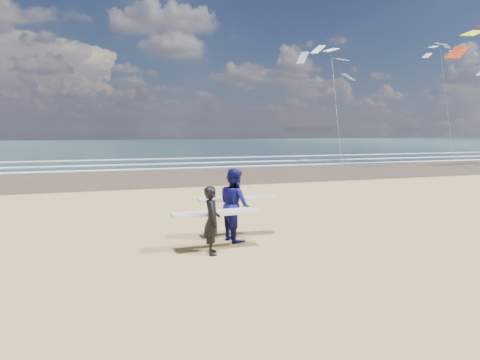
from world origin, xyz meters
name	(u,v)px	position (x,y,z in m)	size (l,w,h in m)	color
wet_sand_strip	(408,168)	(20.00, 18.00, 0.01)	(220.00, 12.00, 0.01)	#453425
ocean	(222,145)	(20.00, 72.00, 0.01)	(220.00, 100.00, 0.02)	#172C34
foam_breakers	(340,159)	(20.00, 28.10, 0.05)	(220.00, 11.70, 0.05)	white
surfer_near	(213,219)	(-0.59, 0.03, 0.85)	(2.22, 0.98, 1.65)	black
surfer_far	(235,204)	(0.29, 1.05, 0.99)	(2.22, 1.18, 1.97)	#0E0F50
kite_1	(335,92)	(16.76, 23.86, 6.26)	(5.84, 4.74, 11.31)	slate
kite_5	(445,93)	(35.38, 30.67, 7.22)	(4.52, 4.60, 14.07)	slate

